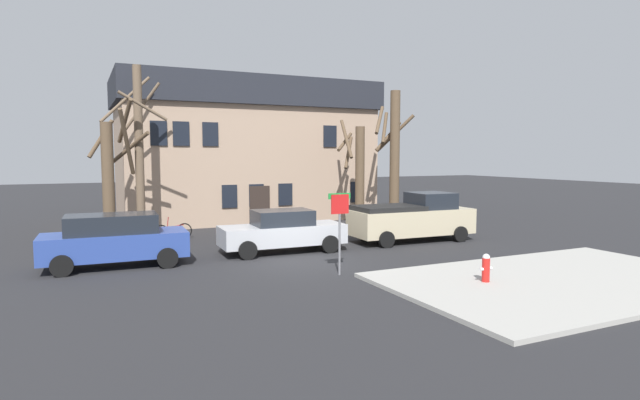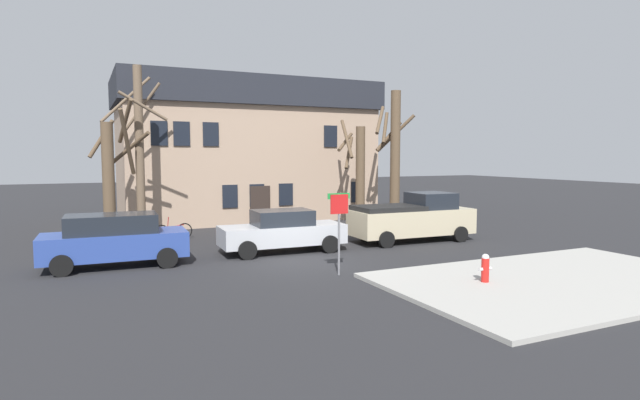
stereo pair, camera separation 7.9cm
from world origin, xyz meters
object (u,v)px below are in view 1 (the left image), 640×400
car_blue_wagon (114,240)px  bicycle_leaning (173,232)px  pickup_truck_beige (413,218)px  tree_bare_mid (139,148)px  fire_hydrant (486,267)px  tree_bare_near (111,175)px  tree_bare_far (358,172)px  tree_bare_end (394,155)px  street_sign_pole (340,218)px  building_main (246,150)px  car_silver_sedan (282,231)px

car_blue_wagon → bicycle_leaning: 5.53m
car_blue_wagon → pickup_truck_beige: pickup_truck_beige is taller
tree_bare_mid → bicycle_leaning: tree_bare_mid is taller
pickup_truck_beige → fire_hydrant: pickup_truck_beige is taller
tree_bare_near → bicycle_leaning: 3.53m
tree_bare_far → car_blue_wagon: 13.44m
tree_bare_mid → car_blue_wagon: 6.58m
tree_bare_end → tree_bare_near: bearing=178.2°
street_sign_pole → bicycle_leaning: bearing=111.7°
tree_bare_far → fire_hydrant: tree_bare_far is taller
tree_bare_mid → fire_hydrant: bearing=-58.1°
tree_bare_end → fire_hydrant: tree_bare_end is taller
building_main → car_silver_sedan: bearing=-100.1°
tree_bare_far → car_blue_wagon: size_ratio=1.20×
tree_bare_near → street_sign_pole: size_ratio=2.37×
car_blue_wagon → tree_bare_end: bearing=18.1°
tree_bare_far → fire_hydrant: 12.94m
building_main → tree_bare_near: 10.05m
tree_bare_end → bicycle_leaning: 11.88m
car_blue_wagon → fire_hydrant: size_ratio=5.77×
building_main → fire_hydrant: bearing=-85.6°
pickup_truck_beige → car_silver_sedan: bearing=-180.0°
car_blue_wagon → street_sign_pole: (6.27, -4.26, 0.88)m
tree_bare_end → car_blue_wagon: 15.05m
building_main → tree_bare_mid: size_ratio=1.92×
pickup_truck_beige → bicycle_leaning: size_ratio=3.13×
pickup_truck_beige → tree_bare_near: bearing=157.2°
fire_hydrant → street_sign_pole: bearing=136.8°
tree_bare_end → street_sign_pole: 11.95m
car_blue_wagon → pickup_truck_beige: bearing=0.2°
car_silver_sedan → bicycle_leaning: car_silver_sedan is taller
tree_bare_far → bicycle_leaning: 9.90m
car_blue_wagon → tree_bare_far: bearing=23.0°
tree_bare_near → tree_bare_far: bearing=0.8°
tree_bare_mid → street_sign_pole: 11.21m
tree_bare_near → street_sign_pole: (6.04, -9.29, -1.11)m
building_main → tree_bare_end: bearing=-47.9°
car_silver_sedan → street_sign_pole: (0.25, -4.30, 0.98)m
building_main → tree_bare_mid: bearing=-139.2°
car_silver_sedan → tree_bare_end: bearing=29.6°
car_silver_sedan → bicycle_leaning: size_ratio=2.77×
street_sign_pole → bicycle_leaning: size_ratio=1.47×
car_silver_sedan → tree_bare_near: bearing=139.3°
building_main → tree_bare_end: size_ratio=2.06×
building_main → bicycle_leaning: size_ratio=8.38×
fire_hydrant → bicycle_leaning: bearing=119.3°
pickup_truck_beige → bicycle_leaning: pickup_truck_beige is taller
tree_bare_far → pickup_truck_beige: size_ratio=1.03×
tree_bare_end → tree_bare_mid: bearing=175.5°
tree_bare_mid → fire_hydrant: 15.52m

